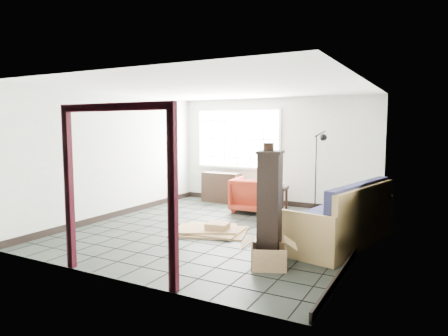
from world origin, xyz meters
The scene contains 15 objects.
ground centered at (0.00, 0.00, 0.00)m, with size 5.50×5.50×0.00m, color black.
room_shell centered at (0.00, 0.03, 1.68)m, with size 5.02×5.52×2.61m.
window_panel centered at (-1.00, 2.70, 1.60)m, with size 2.32×0.08×1.52m.
doorway_trim centered at (0.00, -2.70, 1.38)m, with size 1.80×0.08×2.20m.
futon_sofa centered at (2.22, 0.11, 0.37)m, with size 1.35×2.47×1.03m.
armchair centered at (-0.14, 1.71, 0.43)m, with size 0.83×0.77×0.85m, color maroon.
side_table centered at (0.26, 2.17, 0.44)m, with size 0.54×0.54×0.54m.
table_lamp centered at (0.19, 2.10, 0.85)m, with size 0.35×0.35×0.44m.
projector centered at (0.31, 2.13, 0.58)m, with size 0.27×0.23×0.09m.
floor_lamp centered at (1.20, 2.30, 0.98)m, with size 0.48×0.48×1.83m.
console_shelf centered at (-1.30, 2.40, 0.38)m, with size 0.98×0.39×0.76m.
tall_shelf centered at (1.46, -1.24, 0.80)m, with size 0.41×0.49×1.58m.
pot centered at (1.42, -1.21, 1.63)m, with size 0.16×0.16×0.11m.
open_box centered at (1.54, -1.47, 0.15)m, with size 0.83×0.63×0.42m.
cardboard_pile centered at (-0.07, -0.26, 0.05)m, with size 1.54×1.29×0.19m.
Camera 1 is at (3.49, -6.37, 1.92)m, focal length 32.00 mm.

